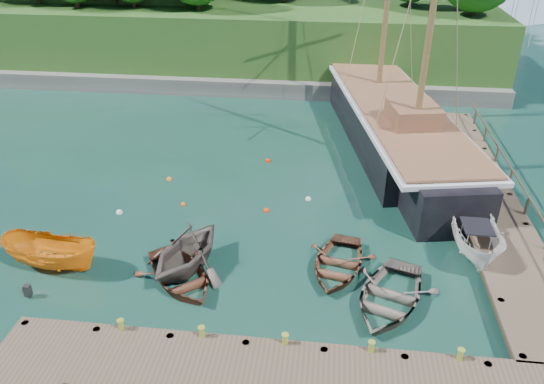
% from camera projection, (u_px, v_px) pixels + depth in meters
% --- Properties ---
extents(ground, '(160.00, 160.00, 0.00)m').
position_uv_depth(ground, '(251.00, 266.00, 23.65)').
color(ground, '#123930').
rests_on(ground, ground).
extents(dock_near, '(20.00, 3.20, 1.10)m').
position_uv_depth(dock_near, '(281.00, 378.00, 17.61)').
color(dock_near, '#4C3E2E').
rests_on(dock_near, ground).
extents(dock_east, '(3.20, 24.00, 1.10)m').
position_uv_depth(dock_east, '(484.00, 195.00, 28.31)').
color(dock_east, '#4C3E2E').
rests_on(dock_east, ground).
extents(bollard_0, '(0.26, 0.26, 0.45)m').
position_uv_depth(bollard_0, '(124.00, 341.00, 19.65)').
color(bollard_0, olive).
rests_on(bollard_0, ground).
extents(bollard_1, '(0.26, 0.26, 0.45)m').
position_uv_depth(bollard_1, '(203.00, 348.00, 19.34)').
color(bollard_1, olive).
rests_on(bollard_1, ground).
extents(bollard_2, '(0.26, 0.26, 0.45)m').
position_uv_depth(bollard_2, '(285.00, 356.00, 19.03)').
color(bollard_2, olive).
rests_on(bollard_2, ground).
extents(bollard_3, '(0.26, 0.26, 0.45)m').
position_uv_depth(bollard_3, '(369.00, 363.00, 18.72)').
color(bollard_3, olive).
rests_on(bollard_3, ground).
extents(bollard_4, '(0.26, 0.26, 0.45)m').
position_uv_depth(bollard_4, '(456.00, 371.00, 18.41)').
color(bollard_4, olive).
rests_on(bollard_4, ground).
extents(rowboat_0, '(5.22, 5.40, 0.91)m').
position_uv_depth(rowboat_0, '(181.00, 282.00, 22.67)').
color(rowboat_0, brown).
rests_on(rowboat_0, ground).
extents(rowboat_1, '(5.14, 5.51, 2.35)m').
position_uv_depth(rowboat_1, '(188.00, 269.00, 23.45)').
color(rowboat_1, '#5A5049').
rests_on(rowboat_1, ground).
extents(rowboat_2, '(3.92, 4.88, 0.90)m').
position_uv_depth(rowboat_2, '(337.00, 270.00, 23.39)').
color(rowboat_2, brown).
rests_on(rowboat_2, ground).
extents(rowboat_3, '(4.97, 5.80, 1.01)m').
position_uv_depth(rowboat_3, '(388.00, 304.00, 21.44)').
color(rowboat_3, '#6C6259').
rests_on(rowboat_3, ground).
extents(motorboat_orange, '(4.84, 2.40, 1.79)m').
position_uv_depth(motorboat_orange, '(55.00, 268.00, 23.53)').
color(motorboat_orange, orange).
rests_on(motorboat_orange, ground).
extents(cabin_boat_white, '(2.04, 5.31, 2.04)m').
position_uv_depth(cabin_boat_white, '(472.00, 252.00, 24.55)').
color(cabin_boat_white, silver).
rests_on(cabin_boat_white, ground).
extents(schooner, '(9.41, 29.02, 21.72)m').
position_uv_depth(schooner, '(393.00, 126.00, 34.71)').
color(schooner, black).
rests_on(schooner, ground).
extents(mooring_buoy_0, '(0.36, 0.36, 0.36)m').
position_uv_depth(mooring_buoy_0, '(120.00, 213.00, 27.57)').
color(mooring_buoy_0, silver).
rests_on(mooring_buoy_0, ground).
extents(mooring_buoy_1, '(0.29, 0.29, 0.29)m').
position_uv_depth(mooring_buoy_1, '(183.00, 205.00, 28.29)').
color(mooring_buoy_1, '#D34F18').
rests_on(mooring_buoy_1, ground).
extents(mooring_buoy_2, '(0.31, 0.31, 0.31)m').
position_uv_depth(mooring_buoy_2, '(266.00, 211.00, 27.74)').
color(mooring_buoy_2, '#F43102').
rests_on(mooring_buoy_2, ground).
extents(mooring_buoy_3, '(0.34, 0.34, 0.34)m').
position_uv_depth(mooring_buoy_3, '(308.00, 200.00, 28.77)').
color(mooring_buoy_3, silver).
rests_on(mooring_buoy_3, ground).
extents(mooring_buoy_4, '(0.34, 0.34, 0.34)m').
position_uv_depth(mooring_buoy_4, '(169.00, 180.00, 30.78)').
color(mooring_buoy_4, orange).
rests_on(mooring_buoy_4, ground).
extents(mooring_buoy_5, '(0.34, 0.34, 0.34)m').
position_uv_depth(mooring_buoy_5, '(268.00, 161.00, 32.91)').
color(mooring_buoy_5, red).
rests_on(mooring_buoy_5, ground).
extents(headland, '(51.00, 19.31, 12.90)m').
position_uv_depth(headland, '(165.00, 4.00, 49.42)').
color(headland, '#474744').
rests_on(headland, ground).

